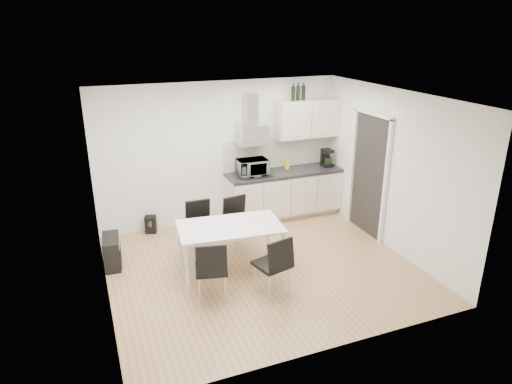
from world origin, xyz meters
TOP-DOWN VIEW (x-y plane):
  - ground at (0.00, 0.00)m, footprint 4.50×4.50m
  - wall_back at (0.00, 2.00)m, footprint 4.50×0.10m
  - wall_front at (0.00, -2.00)m, footprint 4.50×0.10m
  - wall_left at (-2.25, 0.00)m, footprint 0.10×4.00m
  - wall_right at (2.25, 0.00)m, footprint 0.10×4.00m
  - ceiling at (0.00, 0.00)m, footprint 4.50×4.50m
  - doorway at (2.21, 0.55)m, footprint 0.08×1.04m
  - kitchenette at (1.18, 1.73)m, footprint 2.22×0.64m
  - dining_table at (-0.47, 0.10)m, footprint 1.58×1.01m
  - chair_far_left at (-0.73, 0.77)m, footprint 0.44×0.50m
  - chair_far_right at (-0.09, 0.71)m, footprint 0.51×0.56m
  - chair_near_left at (-0.93, -0.50)m, footprint 0.54×0.59m
  - chair_near_right at (-0.13, -0.68)m, footprint 0.55×0.59m
  - guitar_amp at (-2.11, 0.92)m, footprint 0.30×0.59m
  - floor_speaker at (-1.36, 1.90)m, footprint 0.23×0.22m

SIDE VIEW (x-z plane):
  - ground at x=0.00m, z-range 0.00..0.00m
  - floor_speaker at x=-1.36m, z-range 0.00..0.31m
  - guitar_amp at x=-2.11m, z-range 0.00..0.48m
  - chair_far_left at x=-0.73m, z-range 0.00..0.88m
  - chair_far_right at x=-0.09m, z-range 0.00..0.88m
  - chair_near_left at x=-0.93m, z-range 0.00..0.88m
  - chair_near_right at x=-0.13m, z-range 0.00..0.88m
  - dining_table at x=-0.47m, z-range 0.30..1.05m
  - kitchenette at x=1.18m, z-range -0.43..2.09m
  - doorway at x=2.21m, z-range 0.00..2.10m
  - wall_back at x=0.00m, z-range 0.00..2.60m
  - wall_front at x=0.00m, z-range 0.00..2.60m
  - wall_left at x=-2.25m, z-range 0.00..2.60m
  - wall_right at x=2.25m, z-range 0.00..2.60m
  - ceiling at x=0.00m, z-range 2.60..2.60m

